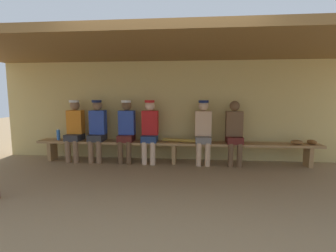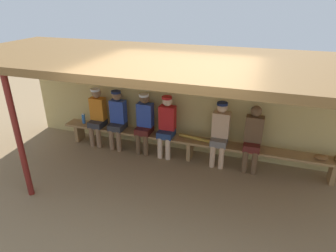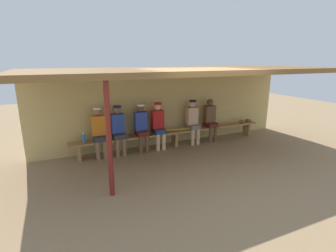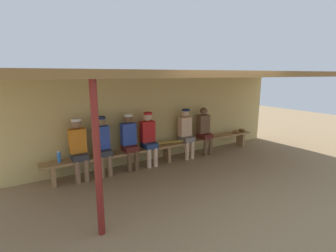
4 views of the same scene
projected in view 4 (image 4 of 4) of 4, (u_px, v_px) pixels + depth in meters
name	position (u px, v px, depth m)	size (l,w,h in m)	color
ground_plane	(204.00, 183.00, 5.20)	(24.00, 24.00, 0.00)	#937754
back_wall	(158.00, 118.00, 6.64)	(8.00, 0.20, 2.20)	tan
dugout_roof	(187.00, 74.00, 5.32)	(8.00, 2.80, 0.12)	brown
support_post	(98.00, 161.00, 3.31)	(0.10, 0.10, 2.20)	maroon
bench	(167.00, 147.00, 6.41)	(6.00, 0.36, 0.46)	#9E7547
player_leftmost	(149.00, 136.00, 6.08)	(0.34, 0.42, 1.34)	navy
player_in_red	(129.00, 139.00, 5.82)	(0.34, 0.42, 1.34)	#591E19
player_shirtless_tan	(204.00, 129.00, 6.98)	(0.34, 0.42, 1.34)	#591E19
player_rightmost	(102.00, 143.00, 5.49)	(0.34, 0.42, 1.34)	#333338
player_near_post	(186.00, 131.00, 6.65)	(0.34, 0.42, 1.34)	slate
player_middle	(78.00, 146.00, 5.22)	(0.34, 0.42, 1.34)	#333338
water_bottle_orange	(59.00, 157.00, 5.07)	(0.08, 0.08, 0.24)	blue
baseball_glove_worn	(242.00, 130.00, 7.83)	(0.24, 0.17, 0.09)	brown
baseball_glove_dark_brown	(236.00, 131.00, 7.63)	(0.24, 0.17, 0.09)	brown
baseball_bat	(172.00, 142.00, 6.48)	(0.07, 0.07, 0.87)	#B28C33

